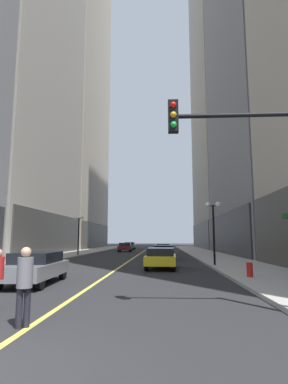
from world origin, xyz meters
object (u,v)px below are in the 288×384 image
Objects in this scene: car_grey at (35,267)px; street_lamp_left_far at (79,227)px; car_yellow at (161,257)px; traffic_light_near_right at (256,168)px; car_navy at (164,252)px; car_black at (163,249)px; car_maroon at (125,247)px; car_green at (130,246)px; street_lamp_right_mid at (213,219)px; pedestrian_in_grey_suit at (25,280)px; fire_hydrant_right at (250,271)px.

street_lamp_left_far reaches higher than car_grey.
traffic_light_near_right is (2.56, -12.23, 3.02)m from car_yellow.
car_black is (0.02, 9.28, 0.00)m from car_navy.
car_maroon and car_green have the same top height.
street_lamp_right_mid is (8.93, 8.57, 2.54)m from car_grey.
pedestrian_in_grey_suit reaches higher than car_green.
car_yellow is 4.66m from street_lamp_right_mid.
car_maroon is (-5.50, 27.39, -0.00)m from car_yellow.
car_navy is at bearing -77.89° from car_green.
fire_hydrant_right is (9.89, -42.26, -0.32)m from car_green.
car_black is 17.35m from street_lamp_right_mid.
car_maroon is 0.96× the size of car_green.
traffic_light_near_right is 7.85m from fire_hydrant_right.
car_maroon is (-0.18, 34.46, -0.00)m from car_grey.
car_navy is (5.52, 16.11, -0.00)m from car_grey.
car_black is 1.07× the size of car_maroon.
car_navy is 28.56m from car_green.
pedestrian_in_grey_suit reaches higher than car_yellow.
street_lamp_right_mid is (1.05, 13.73, -0.49)m from traffic_light_near_right.
car_maroon is at bearing -88.30° from car_green.
car_grey is at bearing -126.93° from car_yellow.
pedestrian_in_grey_suit reaches higher than car_navy.
pedestrian_in_grey_suit is at bearing -77.37° from street_lamp_left_far.
car_maroon reaches higher than fire_hydrant_right.
car_maroon is at bearing 109.39° from street_lamp_right_mid.
street_lamp_right_mid reaches higher than car_grey.
fire_hydrant_right is (9.61, -32.68, -0.32)m from car_maroon.
street_lamp_right_mid is at bearing 22.59° from car_yellow.
fire_hydrant_right is at bearing 49.65° from pedestrian_in_grey_suit.
street_lamp_right_mid reaches higher than car_navy.
car_navy is at bearing 71.08° from car_grey.
street_lamp_left_far is at bearing 100.24° from car_grey.
car_navy is at bearing 88.68° from car_yellow.
car_grey is 9.89m from traffic_light_near_right.
car_black is at bearing 89.90° from car_navy.
fire_hydrant_right is at bearing 10.65° from car_grey.
fire_hydrant_right is at bearing -76.82° from car_green.
fire_hydrant_right is at bearing -85.79° from street_lamp_right_mid.
street_lamp_right_mid is (3.61, 1.50, 2.54)m from car_yellow.
car_maroon is (-5.72, 9.06, 0.00)m from car_black.
car_grey is 1.08× the size of car_maroon.
car_grey is 21.94m from street_lamp_left_far.
fire_hydrant_right is (4.11, -5.30, -0.32)m from car_yellow.
street_lamp_left_far is at bearing -105.83° from car_maroon.
street_lamp_right_mid is at bearing -65.71° from car_navy.
street_lamp_left_far reaches higher than pedestrian_in_grey_suit.
car_yellow is 0.99× the size of car_green.
car_yellow is 5.48× the size of fire_hydrant_right.
street_lamp_right_mid is at bearing 85.63° from traffic_light_near_right.
car_yellow is at bearing -157.41° from street_lamp_right_mid.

